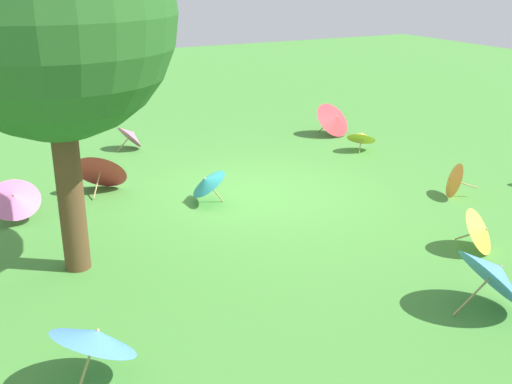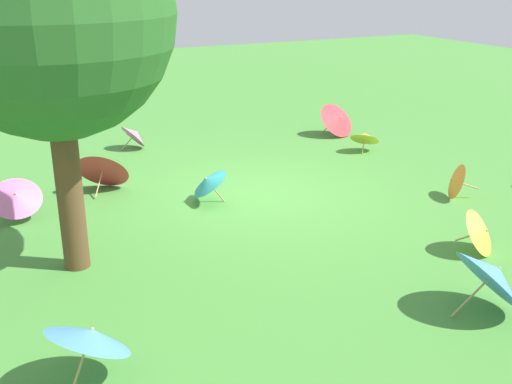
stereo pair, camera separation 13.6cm
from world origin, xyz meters
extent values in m
plane|color=#478C38|center=(0.00, 0.00, 0.00)|extent=(40.00, 40.00, 0.00)
cylinder|color=brown|center=(3.34, 1.35, 1.17)|extent=(0.33, 0.33, 2.34)
sphere|color=#286023|center=(3.34, 1.35, 3.22)|extent=(2.92, 2.92, 2.92)
cylinder|color=tan|center=(-3.16, -1.32, 0.14)|extent=(0.16, 0.15, 0.27)
cone|color=yellow|center=(-3.25, -1.41, 0.32)|extent=(0.84, 0.84, 0.45)
sphere|color=tan|center=(-3.28, -1.44, 0.38)|extent=(0.06, 0.06, 0.05)
cylinder|color=tan|center=(-3.14, 1.72, 0.23)|extent=(0.36, 0.21, 0.15)
cone|color=orange|center=(-2.93, 1.60, 0.31)|extent=(0.54, 0.67, 0.62)
sphere|color=tan|center=(-2.89, 1.58, 0.32)|extent=(0.06, 0.05, 0.05)
cylinder|color=tan|center=(3.82, 3.95, 0.23)|extent=(0.25, 0.13, 0.46)
cone|color=#4C8CE5|center=(3.68, 3.89, 0.51)|extent=(1.06, 1.08, 0.51)
sphere|color=tan|center=(3.65, 3.87, 0.57)|extent=(0.06, 0.05, 0.05)
cylinder|color=tan|center=(-0.40, 4.56, 0.21)|extent=(0.44, 0.09, 0.42)
cone|color=#4C8CE5|center=(-0.68, 4.61, 0.48)|extent=(0.90, 1.02, 0.79)
sphere|color=tan|center=(-0.75, 4.62, 0.54)|extent=(0.06, 0.04, 0.05)
cylinder|color=tan|center=(-3.38, -2.99, 0.18)|extent=(0.14, 0.42, 0.37)
cone|color=#D8383F|center=(-3.45, -2.73, 0.41)|extent=(1.04, 0.91, 0.78)
sphere|color=tan|center=(-3.47, -2.67, 0.46)|extent=(0.05, 0.06, 0.05)
cylinder|color=tan|center=(0.77, 0.01, 0.17)|extent=(0.25, 0.08, 0.35)
cone|color=teal|center=(0.92, -0.02, 0.39)|extent=(0.72, 0.76, 0.48)
sphere|color=tan|center=(0.95, -0.03, 0.44)|extent=(0.06, 0.05, 0.05)
cylinder|color=tan|center=(2.46, -1.21, 0.20)|extent=(0.26, 0.37, 0.35)
cone|color=#D8383F|center=(2.31, -1.44, 0.42)|extent=(1.17, 1.11, 0.83)
sphere|color=tan|center=(2.28, -1.50, 0.47)|extent=(0.06, 0.06, 0.05)
cylinder|color=tan|center=(1.29, -3.75, 0.14)|extent=(0.31, 0.08, 0.28)
cone|color=pink|center=(1.09, -3.79, 0.32)|extent=(0.64, 0.73, 0.58)
sphere|color=tan|center=(1.04, -3.80, 0.37)|extent=(0.06, 0.04, 0.05)
cylinder|color=tan|center=(3.85, -0.84, 0.17)|extent=(0.03, 0.25, 0.35)
cone|color=pink|center=(3.85, -0.69, 0.39)|extent=(0.82, 0.75, 0.55)
sphere|color=tan|center=(3.86, -0.66, 0.44)|extent=(0.04, 0.05, 0.05)
cylinder|color=tan|center=(-1.64, 3.25, 0.19)|extent=(0.18, 0.28, 0.21)
cone|color=yellow|center=(-1.75, 3.42, 0.32)|extent=(0.82, 0.75, 0.64)
sphere|color=tan|center=(-1.77, 3.46, 0.35)|extent=(0.06, 0.06, 0.05)
camera|label=1|loc=(4.59, 8.93, 3.75)|focal=43.33mm
camera|label=2|loc=(4.47, 8.99, 3.75)|focal=43.33mm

